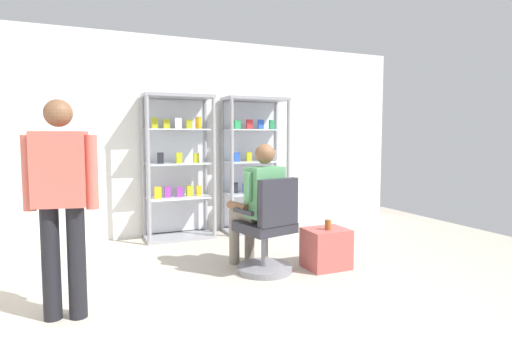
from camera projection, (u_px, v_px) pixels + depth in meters
ground_plane at (325, 308)px, 3.28m from camera, size 7.20×7.20×0.00m
back_wall at (212, 137)px, 5.92m from camera, size 6.00×0.10×2.70m
display_cabinet_left at (177, 166)px, 5.52m from camera, size 0.90×0.45×1.90m
display_cabinet_right at (254, 164)px, 5.95m from camera, size 0.90×0.45×1.90m
office_chair at (268, 234)px, 4.10m from camera, size 0.61×0.58×0.96m
seated_shopkeeper at (258, 200)px, 4.21m from camera, size 0.55×0.62×1.29m
storage_crate at (326, 248)px, 4.29m from camera, size 0.43×0.37×0.41m
tea_glass at (328, 225)px, 4.23m from camera, size 0.06×0.06×0.10m
standing_customer at (61, 195)px, 3.03m from camera, size 0.51×0.30×1.63m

